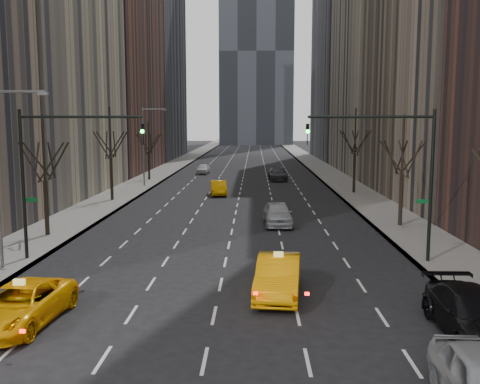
# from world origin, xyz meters

# --- Properties ---
(ground) EXTENTS (400.00, 400.00, 0.00)m
(ground) POSITION_xyz_m (0.00, 0.00, 0.00)
(ground) COLOR black
(ground) RESTS_ON ground
(sidewalk_left) EXTENTS (4.50, 320.00, 0.15)m
(sidewalk_left) POSITION_xyz_m (-12.25, 70.00, 0.07)
(sidewalk_left) COLOR slate
(sidewalk_left) RESTS_ON ground
(sidewalk_right) EXTENTS (4.50, 320.00, 0.15)m
(sidewalk_right) POSITION_xyz_m (12.25, 70.00, 0.07)
(sidewalk_right) COLOR slate
(sidewalk_right) RESTS_ON ground
(bld_left_far) EXTENTS (14.00, 28.00, 44.00)m
(bld_left_far) POSITION_xyz_m (-21.50, 66.00, 22.00)
(bld_left_far) COLOR brown
(bld_left_far) RESTS_ON ground
(bld_left_deep) EXTENTS (14.00, 30.00, 60.00)m
(bld_left_deep) POSITION_xyz_m (-21.50, 96.00, 30.00)
(bld_left_deep) COLOR #5C5C61
(bld_left_deep) RESTS_ON ground
(bld_right_deep) EXTENTS (14.00, 30.00, 58.00)m
(bld_right_deep) POSITION_xyz_m (21.50, 95.00, 29.00)
(bld_right_deep) COLOR #5C5C61
(bld_right_deep) RESTS_ON ground
(tree_lw_b) EXTENTS (3.36, 3.50, 7.82)m
(tree_lw_b) POSITION_xyz_m (-12.00, 18.00, 3.72)
(tree_lw_b) COLOR black
(tree_lw_b) RESTS_ON ground
(tree_lw_c) EXTENTS (3.36, 3.50, 8.74)m
(tree_lw_c) POSITION_xyz_m (-12.00, 34.00, 4.04)
(tree_lw_c) COLOR black
(tree_lw_c) RESTS_ON ground
(tree_lw_d) EXTENTS (3.36, 3.50, 7.36)m
(tree_lw_d) POSITION_xyz_m (-12.00, 52.00, 3.56)
(tree_lw_d) COLOR black
(tree_lw_d) RESTS_ON ground
(tree_rw_b) EXTENTS (3.36, 3.50, 7.82)m
(tree_rw_b) POSITION_xyz_m (12.00, 22.00, 3.72)
(tree_rw_b) COLOR black
(tree_rw_b) RESTS_ON ground
(tree_rw_c) EXTENTS (3.36, 3.50, 8.74)m
(tree_rw_c) POSITION_xyz_m (12.00, 40.00, 4.04)
(tree_rw_c) COLOR black
(tree_rw_c) RESTS_ON ground
(traffic_mast_left) EXTENTS (6.69, 0.39, 8.00)m
(traffic_mast_left) POSITION_xyz_m (-9.11, 12.00, 5.49)
(traffic_mast_left) COLOR black
(traffic_mast_left) RESTS_ON ground
(traffic_mast_right) EXTENTS (6.69, 0.39, 8.00)m
(traffic_mast_right) POSITION_xyz_m (9.11, 12.00, 5.49)
(traffic_mast_right) COLOR black
(traffic_mast_right) RESTS_ON ground
(streetlight_near) EXTENTS (2.83, 0.22, 9.00)m
(streetlight_near) POSITION_xyz_m (-10.84, 10.00, 5.62)
(streetlight_near) COLOR slate
(streetlight_near) RESTS_ON ground
(streetlight_far) EXTENTS (2.83, 0.22, 9.00)m
(streetlight_far) POSITION_xyz_m (-10.84, 45.00, 5.62)
(streetlight_far) COLOR slate
(streetlight_far) RESTS_ON ground
(taxi_suv) EXTENTS (2.97, 5.66, 1.52)m
(taxi_suv) POSITION_xyz_m (-7.12, 2.86, 0.76)
(taxi_suv) COLOR #FFB105
(taxi_suv) RESTS_ON ground
(taxi_sedan) EXTENTS (2.33, 5.38, 1.72)m
(taxi_sedan) POSITION_xyz_m (2.60, 6.50, 0.86)
(taxi_sedan) COLOR #FFA005
(taxi_sedan) RESTS_ON ground
(silver_sedan_ahead) EXTENTS (2.18, 5.06, 1.70)m
(silver_sedan_ahead) POSITION_xyz_m (3.25, 22.51, 0.85)
(silver_sedan_ahead) COLOR #A9ACB2
(silver_sedan_ahead) RESTS_ON ground
(parked_suv_black) EXTENTS (2.32, 5.61, 1.62)m
(parked_suv_black) POSITION_xyz_m (9.20, 2.23, 0.81)
(parked_suv_black) COLOR black
(parked_suv_black) RESTS_ON ground
(far_taxi) EXTENTS (2.08, 4.60, 1.47)m
(far_taxi) POSITION_xyz_m (-2.17, 38.71, 0.73)
(far_taxi) COLOR #F29E05
(far_taxi) RESTS_ON ground
(far_suv_grey) EXTENTS (2.49, 5.76, 1.65)m
(far_suv_grey) POSITION_xyz_m (4.53, 52.92, 0.83)
(far_suv_grey) COLOR #313137
(far_suv_grey) RESTS_ON ground
(far_car_white) EXTENTS (1.88, 4.29, 1.44)m
(far_car_white) POSITION_xyz_m (-5.97, 61.54, 0.72)
(far_car_white) COLOR silver
(far_car_white) RESTS_ON ground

